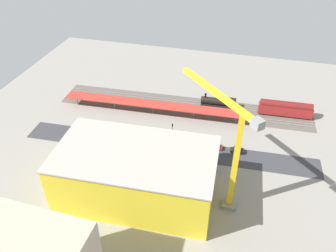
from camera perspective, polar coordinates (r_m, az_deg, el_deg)
ground_plane at (r=109.86m, az=0.21°, el=-2.85°), size 149.66×149.66×0.00m
rail_bed at (r=127.77m, az=2.71°, el=3.32°), size 94.01×17.66×0.01m
street_asphalt at (r=107.88m, az=-0.14°, el=-3.71°), size 93.82×12.61×0.01m
track_rails at (r=127.67m, az=2.71°, el=3.38°), size 93.47×11.23×0.12m
platform_canopy_near at (r=121.92m, az=-2.56°, el=3.68°), size 65.81×7.66×3.99m
locomotive at (r=127.87m, az=8.82°, el=3.88°), size 14.45×3.24×5.05m
passenger_coach at (r=127.90m, az=19.15°, el=2.81°), size 18.74×3.66×5.84m
parked_car_0 at (r=107.89m, az=11.54°, el=-4.02°), size 4.33×2.21×1.84m
parked_car_1 at (r=108.32m, az=8.03°, el=-3.44°), size 4.19×1.96×1.64m
parked_car_2 at (r=108.88m, az=3.63°, el=-2.83°), size 4.23×2.18×1.73m
parked_car_3 at (r=109.62m, az=0.23°, el=-2.49°), size 4.33×2.10×1.57m
parked_car_4 at (r=112.07m, az=-3.27°, el=-1.55°), size 4.85×2.25×1.63m
parked_car_5 at (r=113.69m, az=-6.91°, el=-1.14°), size 4.10×1.77×1.74m
parked_car_6 at (r=115.98m, az=-10.51°, el=-0.71°), size 4.61×2.16×1.64m
construction_building at (r=89.19m, az=-5.34°, el=-8.15°), size 40.81×23.71×14.05m
construction_roof_slab at (r=84.33m, az=-5.61°, el=-4.63°), size 41.44×24.34×0.40m
tower_crane at (r=81.23m, az=10.28°, el=-3.14°), size 21.27×21.87×30.16m
box_truck_0 at (r=105.47m, az=-6.27°, el=-3.88°), size 9.31×2.84×3.43m
box_truck_1 at (r=106.43m, az=-5.37°, el=-3.34°), size 9.33×2.72×3.53m
street_tree_0 at (r=105.90m, az=-9.08°, el=-1.74°), size 4.15×4.15×6.98m
street_tree_1 at (r=105.99m, az=-9.44°, el=-1.62°), size 5.56×5.56×7.88m
street_tree_2 at (r=100.94m, az=-0.99°, el=-3.07°), size 6.06×6.06×8.35m
street_tree_3 at (r=103.01m, az=-6.23°, el=-2.05°), size 5.58×5.58×8.60m
street_tree_4 at (r=99.18m, az=6.68°, el=-4.11°), size 6.27×6.27×8.58m
traffic_light at (r=108.47m, az=0.75°, el=-0.58°), size 0.50×0.36×6.45m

